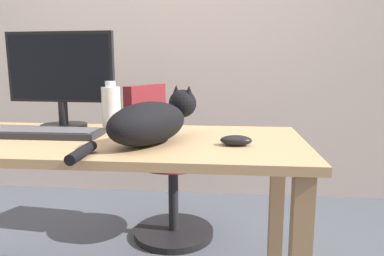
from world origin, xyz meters
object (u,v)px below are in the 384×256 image
at_px(cat, 152,121).
at_px(computer_mouse, 236,140).
at_px(monitor, 61,76).
at_px(office_chair, 166,172).
at_px(keyboard, 44,133).
at_px(water_bottle, 111,108).

xyz_separation_m(cat, computer_mouse, (0.30, -0.01, -0.06)).
height_order(monitor, cat, monitor).
distance_m(office_chair, monitor, 0.89).
relative_size(monitor, keyboard, 1.09).
height_order(cat, water_bottle, water_bottle).
bearing_deg(cat, office_chair, 96.71).
height_order(office_chair, keyboard, office_chair).
bearing_deg(office_chair, cat, -83.29).
relative_size(office_chair, cat, 1.67).
xyz_separation_m(office_chair, computer_mouse, (0.39, -0.84, 0.38)).
bearing_deg(computer_mouse, keyboard, 173.03).
bearing_deg(monitor, computer_mouse, -20.71).
distance_m(cat, computer_mouse, 0.30).
relative_size(cat, computer_mouse, 4.98).
relative_size(office_chair, computer_mouse, 8.31).
height_order(computer_mouse, water_bottle, water_bottle).
xyz_separation_m(office_chair, water_bottle, (-0.12, -0.62, 0.46)).
height_order(keyboard, computer_mouse, computer_mouse).
xyz_separation_m(keyboard, water_bottle, (0.23, 0.13, 0.08)).
height_order(office_chair, water_bottle, water_bottle).
xyz_separation_m(office_chair, keyboard, (-0.35, -0.75, 0.38)).
distance_m(office_chair, computer_mouse, 1.00).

